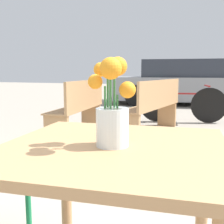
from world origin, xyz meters
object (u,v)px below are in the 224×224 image
(flower_vase, at_px, (112,112))
(bench_far, at_px, (80,108))
(table_front, at_px, (114,180))
(bicycle, at_px, (183,104))
(bench_middle, at_px, (155,105))
(parked_car, at_px, (184,83))

(flower_vase, xyz_separation_m, bench_far, (-1.51, 2.82, -0.39))
(table_front, relative_size, bicycle, 0.50)
(bench_far, bearing_deg, table_front, -61.73)
(flower_vase, xyz_separation_m, bench_middle, (-0.51, 3.39, -0.38))
(bench_far, bearing_deg, bench_middle, 29.56)
(table_front, height_order, bench_far, bench_far)
(bench_far, xyz_separation_m, bicycle, (1.29, 1.83, -0.10))
(parked_car, bearing_deg, table_front, -86.13)
(bench_middle, xyz_separation_m, bench_far, (-1.00, -0.57, -0.01))
(table_front, relative_size, flower_vase, 2.77)
(table_front, height_order, bicycle, bicycle)
(bench_middle, bearing_deg, bench_far, -150.44)
(bench_middle, distance_m, bicycle, 1.30)
(bench_middle, distance_m, parked_car, 4.49)
(bench_far, relative_size, bicycle, 0.88)
(flower_vase, height_order, parked_car, parked_car)
(bench_far, distance_m, parked_car, 5.15)
(bench_middle, relative_size, parked_car, 0.38)
(bench_far, bearing_deg, parked_car, 79.02)
(bench_far, bearing_deg, flower_vase, -61.85)
(bench_middle, bearing_deg, parked_car, 90.21)
(flower_vase, xyz_separation_m, bicycle, (-0.22, 4.65, -0.49))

